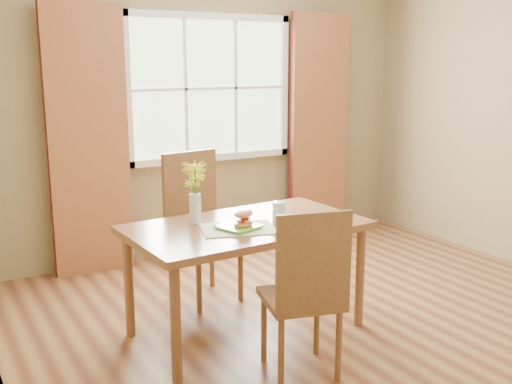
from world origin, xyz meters
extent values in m
cube|color=brown|center=(0.00, 0.00, -0.01)|extent=(4.20, 3.80, 0.02)
cube|color=#8C7A54|center=(0.00, 1.91, 1.35)|extent=(4.20, 0.02, 2.70)
cube|color=#ACCC9A|center=(0.00, 1.88, 1.50)|extent=(1.50, 0.02, 1.20)
cube|color=white|center=(0.00, 1.85, 2.13)|extent=(1.62, 0.04, 0.06)
cube|color=white|center=(0.00, 1.85, 0.87)|extent=(1.62, 0.04, 0.06)
cube|color=white|center=(-0.78, 1.85, 1.50)|extent=(0.06, 0.04, 1.32)
cube|color=white|center=(0.78, 1.85, 1.50)|extent=(0.06, 0.04, 1.32)
cube|color=white|center=(0.00, 1.85, 1.50)|extent=(1.50, 0.03, 0.02)
cube|color=maroon|center=(-1.15, 1.78, 1.10)|extent=(0.65, 0.08, 2.20)
cube|color=maroon|center=(1.15, 1.78, 1.10)|extent=(0.65, 0.08, 2.20)
cube|color=brown|center=(-0.60, 0.14, 0.70)|extent=(1.53, 0.91, 0.05)
cylinder|color=brown|center=(-1.26, -0.24, 0.34)|extent=(0.06, 0.06, 0.68)
cylinder|color=brown|center=(0.09, -0.17, 0.34)|extent=(0.06, 0.06, 0.68)
cylinder|color=brown|center=(-1.29, 0.45, 0.34)|extent=(0.06, 0.06, 0.68)
cylinder|color=brown|center=(0.05, 0.52, 0.34)|extent=(0.06, 0.06, 0.68)
cube|color=brown|center=(-0.60, -0.48, 0.44)|extent=(0.50, 0.50, 0.04)
cube|color=brown|center=(-0.65, -0.66, 0.72)|extent=(0.40, 0.14, 0.53)
cylinder|color=brown|center=(-0.80, -0.60, 0.21)|extent=(0.04, 0.04, 0.42)
cylinder|color=brown|center=(-0.48, -0.69, 0.21)|extent=(0.04, 0.04, 0.42)
cylinder|color=brown|center=(-0.72, -0.28, 0.21)|extent=(0.04, 0.04, 0.42)
cylinder|color=brown|center=(-0.40, -0.36, 0.21)|extent=(0.04, 0.04, 0.42)
cube|color=brown|center=(-0.60, 0.76, 0.49)|extent=(0.52, 0.52, 0.04)
cube|color=brown|center=(-0.63, 0.96, 0.80)|extent=(0.45, 0.11, 0.58)
cylinder|color=brown|center=(-0.76, 0.55, 0.23)|extent=(0.04, 0.04, 0.47)
cylinder|color=brown|center=(-0.39, 0.60, 0.23)|extent=(0.04, 0.04, 0.47)
cylinder|color=brown|center=(-0.81, 0.91, 0.23)|extent=(0.04, 0.04, 0.47)
cylinder|color=brown|center=(-0.45, 0.97, 0.23)|extent=(0.04, 0.04, 0.47)
cube|color=beige|center=(-0.71, 0.05, 0.73)|extent=(0.53, 0.45, 0.01)
cube|color=#64BB2E|center=(-0.71, 0.04, 0.74)|extent=(0.29, 0.29, 0.01)
ellipsoid|color=#D29047|center=(-0.69, 0.02, 0.76)|extent=(0.17, 0.15, 0.04)
ellipsoid|color=#4C8C2D|center=(-0.65, 0.00, 0.78)|extent=(0.08, 0.05, 0.01)
cylinder|color=red|center=(-0.69, 0.02, 0.79)|extent=(0.08, 0.08, 0.01)
cylinder|color=red|center=(-0.67, 0.03, 0.80)|extent=(0.07, 0.07, 0.01)
ellipsoid|color=#D29047|center=(-0.69, 0.02, 0.83)|extent=(0.17, 0.15, 0.05)
cylinder|color=silver|center=(-0.40, 0.07, 0.79)|extent=(0.09, 0.09, 0.13)
cylinder|color=silver|center=(-0.40, 0.07, 0.78)|extent=(0.08, 0.08, 0.11)
cylinder|color=silver|center=(-0.88, 0.31, 0.82)|extent=(0.08, 0.08, 0.19)
cylinder|color=silver|center=(-0.88, 0.31, 0.78)|extent=(0.07, 0.07, 0.10)
cylinder|color=#3D7028|center=(-0.88, 0.31, 0.91)|extent=(0.01, 0.01, 0.36)
cylinder|color=#3D7028|center=(-0.87, 0.30, 0.88)|extent=(0.01, 0.01, 0.30)
cylinder|color=#3D7028|center=(-0.89, 0.32, 0.86)|extent=(0.01, 0.01, 0.26)
cylinder|color=#3D7028|center=(-0.87, 0.32, 0.89)|extent=(0.01, 0.01, 0.33)
camera|label=1|loc=(-2.40, -3.08, 1.74)|focal=42.00mm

